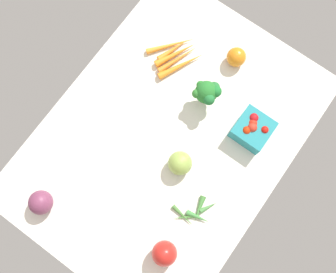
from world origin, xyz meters
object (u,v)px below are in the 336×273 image
(heirloom_tomato_green, at_px, (180,163))
(berry_basket, at_px, (253,129))
(carrot_bunch, at_px, (176,55))
(red_onion_center, at_px, (41,202))
(okra_pile, at_px, (196,213))
(bell_pepper_red, at_px, (164,254))
(broccoli_head, at_px, (207,92))
(heirloom_tomato_orange, at_px, (236,57))

(heirloom_tomato_green, bearing_deg, berry_basket, 151.12)
(berry_basket, distance_m, carrot_bunch, 0.37)
(red_onion_center, height_order, okra_pile, red_onion_center)
(bell_pepper_red, bearing_deg, okra_pile, 176.57)
(broccoli_head, distance_m, berry_basket, 0.19)
(berry_basket, distance_m, heirloom_tomato_green, 0.26)
(bell_pepper_red, distance_m, heirloom_tomato_green, 0.28)
(okra_pile, bearing_deg, red_onion_center, -57.93)
(bell_pepper_red, height_order, heirloom_tomato_green, bell_pepper_red)
(heirloom_tomato_orange, height_order, okra_pile, heirloom_tomato_orange)
(broccoli_head, bearing_deg, heirloom_tomato_orange, 178.79)
(broccoli_head, height_order, okra_pile, broccoli_head)
(heirloom_tomato_green, relative_size, heirloom_tomato_orange, 1.17)
(red_onion_center, relative_size, okra_pile, 0.59)
(carrot_bunch, bearing_deg, red_onion_center, -4.45)
(broccoli_head, bearing_deg, berry_basket, 88.67)
(heirloom_tomato_orange, xyz_separation_m, okra_pile, (0.51, 0.19, -0.02))
(red_onion_center, relative_size, carrot_bunch, 0.38)
(carrot_bunch, bearing_deg, heirloom_tomato_green, 37.21)
(red_onion_center, bearing_deg, broccoli_head, 159.35)
(berry_basket, xyz_separation_m, carrot_bunch, (-0.07, -0.36, -0.03))
(broccoli_head, relative_size, berry_basket, 1.00)
(carrot_bunch, distance_m, heirloom_tomato_orange, 0.21)
(berry_basket, xyz_separation_m, heirloom_tomato_green, (0.23, -0.13, 0.00))
(bell_pepper_red, relative_size, okra_pile, 0.76)
(broccoli_head, xyz_separation_m, heirloom_tomato_green, (0.24, 0.06, -0.04))
(carrot_bunch, xyz_separation_m, okra_pile, (0.40, 0.36, -0.00))
(red_onion_center, distance_m, bell_pepper_red, 0.42)
(red_onion_center, relative_size, bell_pepper_red, 0.77)
(broccoli_head, relative_size, bell_pepper_red, 1.13)
(carrot_bunch, height_order, heirloom_tomato_orange, heirloom_tomato_orange)
(broccoli_head, bearing_deg, bell_pepper_red, 20.43)
(broccoli_head, height_order, heirloom_tomato_orange, broccoli_head)
(carrot_bunch, bearing_deg, broccoli_head, 67.84)
(bell_pepper_red, bearing_deg, carrot_bunch, -147.67)
(red_onion_center, bearing_deg, heirloom_tomato_green, 141.57)
(okra_pile, bearing_deg, heirloom_tomato_green, -126.41)
(heirloom_tomato_orange, relative_size, okra_pile, 0.51)
(bell_pepper_red, bearing_deg, broccoli_head, -159.57)
(red_onion_center, relative_size, heirloom_tomato_green, 0.99)
(berry_basket, bearing_deg, carrot_bunch, -101.69)
(okra_pile, bearing_deg, bell_pepper_red, -3.43)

